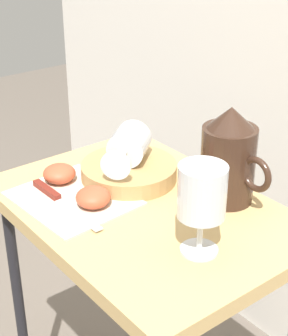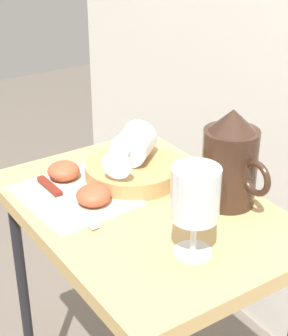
{
  "view_description": "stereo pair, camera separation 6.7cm",
  "coord_description": "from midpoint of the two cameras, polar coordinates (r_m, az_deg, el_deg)",
  "views": [
    {
      "loc": [
        0.72,
        -0.56,
        1.24
      ],
      "look_at": [
        0.0,
        0.0,
        0.77
      ],
      "focal_mm": 59.57,
      "sensor_mm": 36.0,
      "label": 1
    },
    {
      "loc": [
        0.76,
        -0.51,
        1.24
      ],
      "look_at": [
        0.0,
        0.0,
        0.77
      ],
      "focal_mm": 59.57,
      "sensor_mm": 36.0,
      "label": 2
    }
  ],
  "objects": [
    {
      "name": "table",
      "position": [
        1.1,
        -1.76,
        -7.18
      ],
      "size": [
        0.59,
        0.42,
        0.69
      ],
      "color": "tan",
      "rests_on": "ground_plane"
    },
    {
      "name": "linen_napkin",
      "position": [
        1.1,
        -9.03,
        -3.11
      ],
      "size": [
        0.24,
        0.2,
        0.0
      ],
      "primitive_type": "cube",
      "rotation": [
        0.0,
        0.0,
        0.06
      ],
      "color": "beige",
      "rests_on": "table"
    },
    {
      "name": "basket_tray",
      "position": [
        1.15,
        -3.22,
        -0.38
      ],
      "size": [
        0.2,
        0.2,
        0.03
      ],
      "primitive_type": "cylinder",
      "color": "tan",
      "rests_on": "table"
    },
    {
      "name": "pitcher",
      "position": [
        1.06,
        6.83,
        0.46
      ],
      "size": [
        0.16,
        0.1,
        0.19
      ],
      "color": "#382319",
      "rests_on": "table"
    },
    {
      "name": "wine_glass_upright",
      "position": [
        0.88,
        3.78,
        -2.94
      ],
      "size": [
        0.08,
        0.08,
        0.16
      ],
      "color": "silver",
      "rests_on": "table"
    },
    {
      "name": "wine_glass_tipped_near",
      "position": [
        1.14,
        -3.26,
        2.34
      ],
      "size": [
        0.14,
        0.15,
        0.08
      ],
      "color": "silver",
      "rests_on": "basket_tray"
    },
    {
      "name": "apple_half_left",
      "position": [
        1.15,
        -10.32,
        -0.59
      ],
      "size": [
        0.07,
        0.07,
        0.04
      ],
      "primitive_type": "ellipsoid",
      "color": "#C15133",
      "rests_on": "linen_napkin"
    },
    {
      "name": "apple_half_right",
      "position": [
        1.05,
        -7.04,
        -3.02
      ],
      "size": [
        0.07,
        0.07,
        0.04
      ],
      "primitive_type": "ellipsoid",
      "color": "#C15133",
      "rests_on": "linen_napkin"
    },
    {
      "name": "knife",
      "position": [
        1.09,
        -10.74,
        -2.99
      ],
      "size": [
        0.22,
        0.02,
        0.01
      ],
      "color": "silver",
      "rests_on": "linen_napkin"
    }
  ]
}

